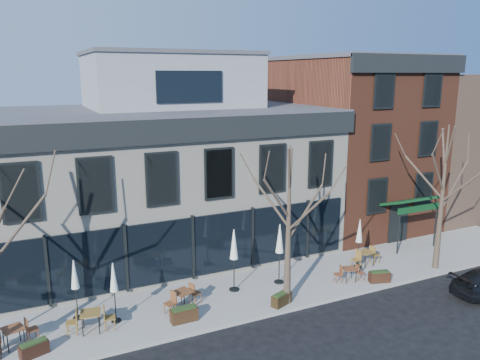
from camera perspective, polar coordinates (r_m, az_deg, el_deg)
name	(u,v)px	position (r m, az deg, el deg)	size (l,w,h in m)	color
ground	(193,283)	(23.60, -5.73, -12.42)	(120.00, 120.00, 0.00)	black
sidewalk_front	(272,287)	(23.00, 3.97, -12.88)	(33.50, 4.70, 0.15)	gray
corner_building	(162,170)	(26.76, -9.44, 1.18)	(18.39, 10.39, 11.10)	beige
red_brick_building	(349,141)	(32.43, 13.14, 4.67)	(8.20, 11.78, 11.18)	brown
bg_building	(443,140)	(40.11, 23.53, 4.53)	(12.00, 12.00, 10.00)	#8C664C
tree_mid	(289,224)	(20.10, 5.97, -5.36)	(3.50, 3.55, 7.04)	#382B21
tree_right	(442,196)	(25.72, 23.45, -1.80)	(3.72, 3.77, 7.48)	#382B21
cafe_set_0	(14,335)	(19.99, -25.89, -16.64)	(1.83, 0.93, 0.94)	brown
cafe_set_1	(91,319)	(19.94, -17.72, -15.88)	(1.95, 0.88, 1.00)	brown
cafe_set_2	(183,298)	(20.84, -6.98, -14.06)	(1.89, 1.06, 0.97)	brown
cafe_set_4	(349,273)	(23.81, 13.15, -10.98)	(1.59, 0.75, 0.81)	brown
cafe_set_5	(365,257)	(25.77, 15.03, -9.02)	(1.87, 0.80, 0.97)	brown
umbrella_0	(75,278)	(20.49, -19.50, -11.15)	(0.41, 0.41, 2.58)	black
umbrella_1	(114,280)	(19.82, -15.15, -11.73)	(0.41, 0.41, 2.55)	black
umbrella_2	(234,248)	(21.65, -0.74, -8.25)	(0.48, 0.48, 2.99)	black
umbrella_3	(280,242)	(22.49, 4.86, -7.52)	(0.47, 0.47, 2.96)	black
umbrella_4	(359,233)	(25.07, 14.35, -6.32)	(0.42, 0.42, 2.61)	black
planter_0	(34,349)	(19.27, -23.81, -18.30)	(1.05, 0.69, 0.55)	black
planter_1	(184,314)	(19.98, -6.84, -15.94)	(1.11, 0.46, 0.62)	black
planter_2	(282,299)	(21.18, 5.09, -14.23)	(1.07, 0.73, 0.56)	black
planter_3	(379,276)	(24.14, 16.64, -11.20)	(1.08, 0.66, 0.56)	black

